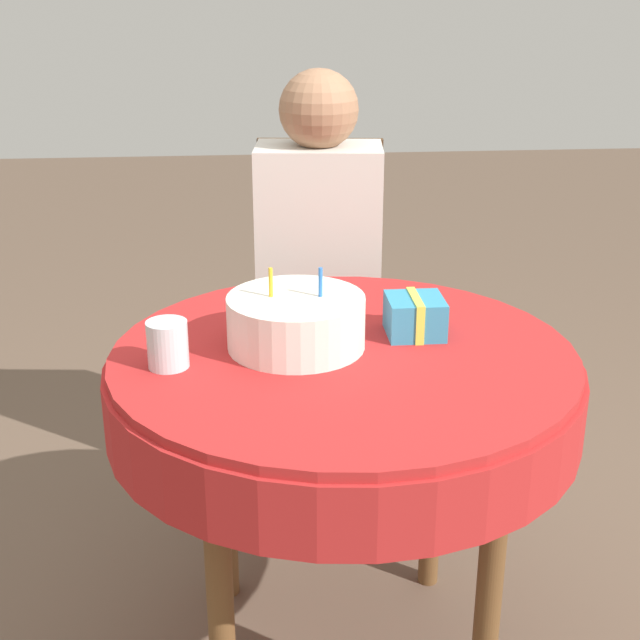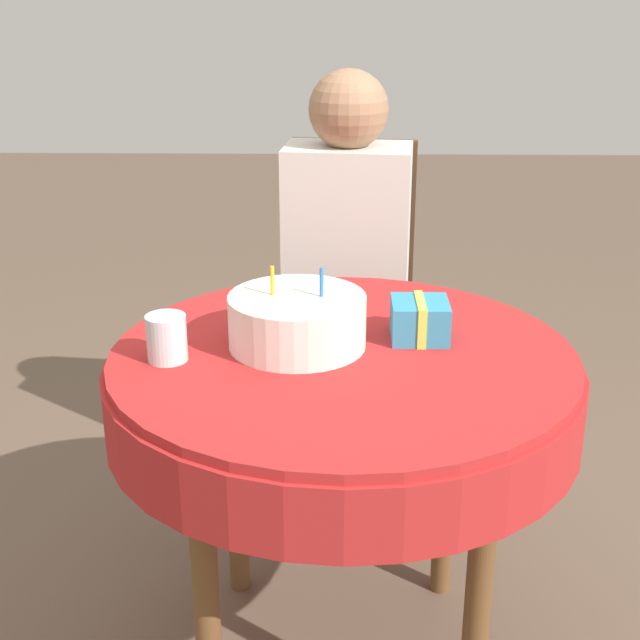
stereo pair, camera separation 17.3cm
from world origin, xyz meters
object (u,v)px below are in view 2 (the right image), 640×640
at_px(chair, 349,312).
at_px(person, 346,255).
at_px(birthday_cake, 297,321).
at_px(drinking_glass, 167,338).
at_px(gift_box, 420,320).

relative_size(chair, person, 0.83).
distance_m(person, birthday_cake, 0.68).
xyz_separation_m(person, drinking_glass, (-0.35, -0.75, 0.06)).
bearing_deg(person, birthday_cake, -92.70).
distance_m(person, gift_box, 0.65).
bearing_deg(chair, drinking_glass, -107.01).
bearing_deg(birthday_cake, person, 81.29).
xyz_separation_m(person, gift_box, (0.14, -0.63, 0.06)).
bearing_deg(chair, person, -90.00).
bearing_deg(person, drinking_glass, -109.02).
bearing_deg(drinking_glass, chair, 66.97).
relative_size(drinking_glass, gift_box, 0.75).
bearing_deg(gift_box, person, 102.83).
height_order(drinking_glass, gift_box, drinking_glass).
xyz_separation_m(person, birthday_cake, (-0.10, -0.67, 0.07)).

